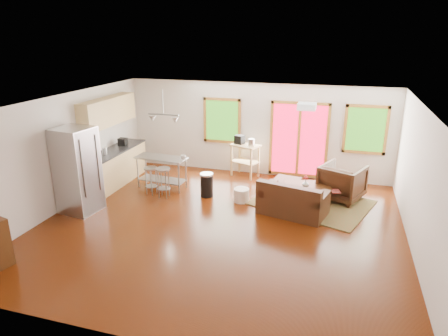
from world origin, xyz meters
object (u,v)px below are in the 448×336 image
(refrigerator, at_px, (78,170))
(rug, at_px, (311,202))
(ottoman, at_px, (286,187))
(kitchen_cart, at_px, (245,149))
(armchair, at_px, (342,180))
(island, at_px, (161,167))
(coffee_table, at_px, (307,187))
(loveseat, at_px, (292,201))

(refrigerator, bearing_deg, rug, 28.20)
(ottoman, distance_m, kitchen_cart, 1.82)
(rug, bearing_deg, ottoman, 153.92)
(armchair, distance_m, ottoman, 1.36)
(armchair, bearing_deg, ottoman, 29.13)
(refrigerator, height_order, kitchen_cart, refrigerator)
(rug, bearing_deg, island, -178.65)
(coffee_table, bearing_deg, island, -177.24)
(loveseat, bearing_deg, island, -177.09)
(rug, relative_size, ottoman, 4.08)
(rug, height_order, ottoman, ottoman)
(loveseat, distance_m, armchair, 1.61)
(armchair, bearing_deg, kitchen_cart, 3.95)
(loveseat, distance_m, refrigerator, 4.86)
(island, bearing_deg, kitchen_cart, 38.57)
(coffee_table, xyz_separation_m, kitchen_cart, (-1.88, 1.30, 0.43))
(coffee_table, height_order, refrigerator, refrigerator)
(island, bearing_deg, loveseat, -10.60)
(ottoman, height_order, kitchen_cart, kitchen_cart)
(loveseat, relative_size, kitchen_cart, 1.39)
(coffee_table, relative_size, refrigerator, 0.62)
(armchair, xyz_separation_m, ottoman, (-1.32, -0.14, -0.27))
(rug, bearing_deg, kitchen_cart, 145.34)
(ottoman, bearing_deg, refrigerator, -152.93)
(island, bearing_deg, coffee_table, 2.76)
(refrigerator, bearing_deg, coffee_table, 29.60)
(loveseat, bearing_deg, kitchen_cart, 140.90)
(loveseat, height_order, coffee_table, loveseat)
(armchair, bearing_deg, loveseat, 72.27)
(kitchen_cart, bearing_deg, coffee_table, -34.72)
(refrigerator, bearing_deg, loveseat, 21.49)
(ottoman, relative_size, refrigerator, 0.32)
(rug, relative_size, coffee_table, 2.14)
(kitchen_cart, bearing_deg, rug, -34.66)
(island, bearing_deg, refrigerator, -122.70)
(armchair, distance_m, island, 4.57)
(ottoman, distance_m, refrigerator, 4.98)
(armchair, bearing_deg, coffee_table, 48.27)
(rug, distance_m, loveseat, 0.89)
(rug, relative_size, refrigerator, 1.32)
(armchair, relative_size, island, 0.71)
(refrigerator, distance_m, island, 2.21)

